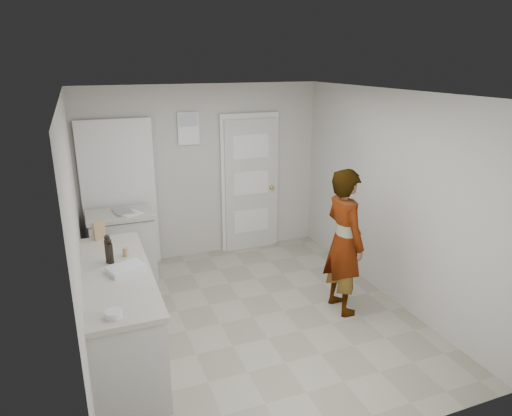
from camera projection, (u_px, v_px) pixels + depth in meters
name	position (u px, v px, depth m)	size (l,w,h in m)	color
ground	(253.00, 317.00, 5.23)	(4.00, 4.00, 0.00)	gray
room_shell	(193.00, 190.00, 6.58)	(4.00, 4.00, 4.00)	beige
main_counter	(120.00, 318.00, 4.42)	(0.64, 1.96, 0.93)	silver
side_counter	(123.00, 248.00, 6.04)	(0.84, 0.61, 0.93)	silver
person	(344.00, 242.00, 5.16)	(0.62, 0.41, 1.70)	silver
cake_mix_box	(99.00, 231.00, 5.00)	(0.12, 0.06, 0.20)	#A47F52
spice_jar	(126.00, 252.00, 4.58)	(0.06, 0.06, 0.09)	tan
oil_cruet_a	(110.00, 251.00, 4.40)	(0.06, 0.06, 0.26)	black
oil_cruet_b	(108.00, 249.00, 4.41)	(0.06, 0.06, 0.29)	black
baking_dish	(126.00, 269.00, 4.26)	(0.38, 0.32, 0.06)	silver
egg_bowl	(114.00, 314.00, 3.50)	(0.13, 0.13, 0.05)	silver
papers	(128.00, 213.00, 5.88)	(0.25, 0.33, 0.01)	white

